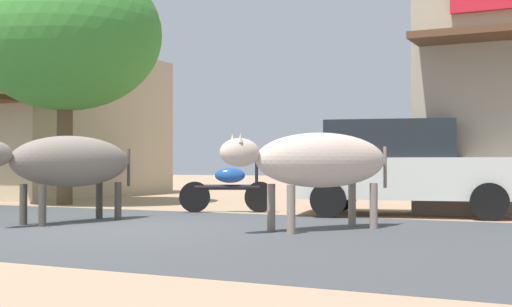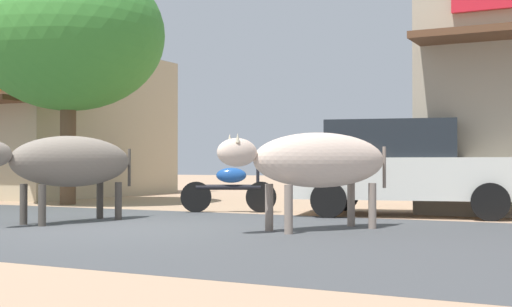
# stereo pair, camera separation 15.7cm
# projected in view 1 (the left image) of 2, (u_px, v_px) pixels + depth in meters

# --- Properties ---
(ground) EXTENTS (80.00, 80.00, 0.00)m
(ground) POSITION_uv_depth(u_px,v_px,m) (114.00, 228.00, 9.84)
(ground) COLOR tan
(asphalt_road) EXTENTS (72.00, 6.48, 0.00)m
(asphalt_road) POSITION_uv_depth(u_px,v_px,m) (114.00, 228.00, 9.84)
(asphalt_road) COLOR #444649
(asphalt_road) RESTS_ON ground
(storefront_left_cafe) EXTENTS (7.16, 6.87, 3.99)m
(storefront_left_cafe) POSITION_uv_depth(u_px,v_px,m) (13.00, 126.00, 20.44)
(storefront_left_cafe) COLOR tan
(storefront_left_cafe) RESTS_ON ground
(roadside_tree) EXTENTS (4.24, 4.24, 5.46)m
(roadside_tree) POSITION_uv_depth(u_px,v_px,m) (65.00, 34.00, 15.41)
(roadside_tree) COLOR brown
(roadside_tree) RESTS_ON ground
(parked_hatchback_car) EXTENTS (4.21, 2.57, 1.64)m
(parked_hatchback_car) POSITION_uv_depth(u_px,v_px,m) (403.00, 167.00, 12.23)
(parked_hatchback_car) COLOR silver
(parked_hatchback_car) RESTS_ON ground
(parked_motorcycle) EXTENTS (1.62, 0.85, 1.03)m
(parked_motorcycle) POSITION_uv_depth(u_px,v_px,m) (229.00, 187.00, 12.91)
(parked_motorcycle) COLOR black
(parked_motorcycle) RESTS_ON ground
(cow_near_brown) EXTENTS (1.01, 2.81, 1.33)m
(cow_near_brown) POSITION_uv_depth(u_px,v_px,m) (69.00, 162.00, 10.67)
(cow_near_brown) COLOR slate
(cow_near_brown) RESTS_ON ground
(cow_far_dark) EXTENTS (1.81, 2.53, 1.32)m
(cow_far_dark) POSITION_uv_depth(u_px,v_px,m) (320.00, 161.00, 9.48)
(cow_far_dark) COLOR beige
(cow_far_dark) RESTS_ON ground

